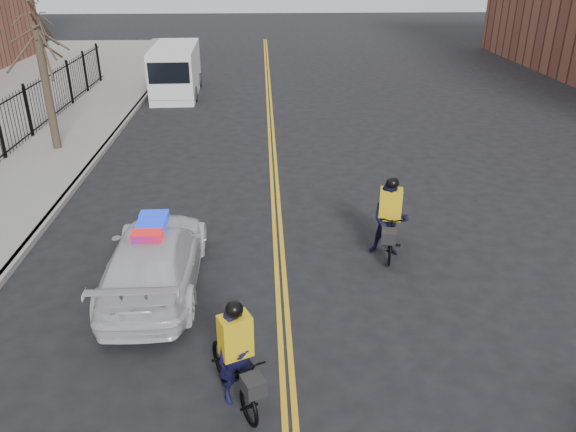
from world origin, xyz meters
The scene contains 10 objects.
ground centered at (0.00, 0.00, 0.00)m, with size 120.00×120.00×0.00m, color black.
center_line_left centered at (-0.08, 8.00, 0.01)m, with size 0.10×60.00×0.01m, color gold.
center_line_right centered at (0.08, 8.00, 0.01)m, with size 0.10×60.00×0.01m, color gold.
sidewalk centered at (-7.50, 8.00, 0.07)m, with size 3.00×60.00×0.15m, color gray.
curb centered at (-6.00, 8.00, 0.07)m, with size 0.20×60.00×0.15m, color gray.
street_tree centered at (-7.60, 10.00, 3.53)m, with size 3.20×3.20×4.80m.
police_cruiser centered at (-2.62, 0.90, 0.68)m, with size 1.94×4.65×1.50m.
cargo_van centered at (-4.54, 18.66, 1.14)m, with size 2.31×5.63×2.33m.
cyclist_near centered at (-0.80, -2.46, 0.63)m, with size 1.34×1.94×1.80m.
cyclist_far centered at (2.53, 2.11, 0.75)m, with size 0.97×1.95×1.90m.
Camera 1 is at (-0.32, -9.34, 6.41)m, focal length 35.00 mm.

